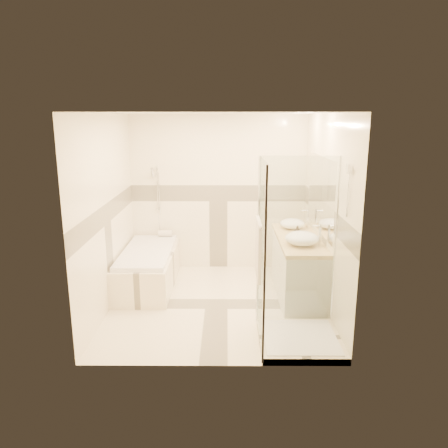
{
  "coord_description": "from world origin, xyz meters",
  "views": [
    {
      "loc": [
        0.13,
        -5.45,
        2.47
      ],
      "look_at": [
        0.1,
        0.25,
        1.05
      ],
      "focal_mm": 35.0,
      "sensor_mm": 36.0,
      "label": 1
    }
  ],
  "objects_px": {
    "amenity_bottle_b": "(297,231)",
    "amenity_bottle_a": "(298,232)",
    "bathtub": "(148,266)",
    "vessel_sink_near": "(292,224)",
    "vanity": "(298,267)",
    "shower_enclosure": "(290,299)",
    "vessel_sink_far": "(302,238)"
  },
  "relations": [
    {
      "from": "vanity",
      "to": "amenity_bottle_b",
      "type": "xyz_separation_m",
      "value": [
        -0.02,
        0.02,
        0.5
      ]
    },
    {
      "from": "amenity_bottle_b",
      "to": "amenity_bottle_a",
      "type": "bearing_deg",
      "value": -90.0
    },
    {
      "from": "shower_enclosure",
      "to": "vessel_sink_far",
      "type": "bearing_deg",
      "value": 73.46
    },
    {
      "from": "bathtub",
      "to": "vessel_sink_near",
      "type": "relative_size",
      "value": 4.71
    },
    {
      "from": "vanity",
      "to": "vessel_sink_far",
      "type": "height_order",
      "value": "vessel_sink_far"
    },
    {
      "from": "bathtub",
      "to": "vessel_sink_far",
      "type": "distance_m",
      "value": 2.33
    },
    {
      "from": "shower_enclosure",
      "to": "amenity_bottle_a",
      "type": "bearing_deg",
      "value": 77.93
    },
    {
      "from": "bathtub",
      "to": "shower_enclosure",
      "type": "relative_size",
      "value": 0.83
    },
    {
      "from": "shower_enclosure",
      "to": "amenity_bottle_a",
      "type": "xyz_separation_m",
      "value": [
        0.27,
        1.28,
        0.42
      ]
    },
    {
      "from": "vessel_sink_far",
      "to": "amenity_bottle_a",
      "type": "xyz_separation_m",
      "value": [
        0.0,
        0.36,
        -0.01
      ]
    },
    {
      "from": "vessel_sink_near",
      "to": "amenity_bottle_b",
      "type": "relative_size",
      "value": 2.3
    },
    {
      "from": "bathtub",
      "to": "shower_enclosure",
      "type": "height_order",
      "value": "shower_enclosure"
    },
    {
      "from": "shower_enclosure",
      "to": "amenity_bottle_b",
      "type": "relative_size",
      "value": 12.98
    },
    {
      "from": "bathtub",
      "to": "vanity",
      "type": "distance_m",
      "value": 2.18
    },
    {
      "from": "vessel_sink_far",
      "to": "shower_enclosure",
      "type": "bearing_deg",
      "value": -106.54
    },
    {
      "from": "bathtub",
      "to": "shower_enclosure",
      "type": "bearing_deg",
      "value": -41.1
    },
    {
      "from": "shower_enclosure",
      "to": "vessel_sink_near",
      "type": "height_order",
      "value": "shower_enclosure"
    },
    {
      "from": "amenity_bottle_a",
      "to": "shower_enclosure",
      "type": "bearing_deg",
      "value": -102.07
    },
    {
      "from": "vessel_sink_near",
      "to": "amenity_bottle_a",
      "type": "height_order",
      "value": "amenity_bottle_a"
    },
    {
      "from": "shower_enclosure",
      "to": "amenity_bottle_b",
      "type": "xyz_separation_m",
      "value": [
        0.27,
        1.29,
        0.42
      ]
    },
    {
      "from": "shower_enclosure",
      "to": "amenity_bottle_a",
      "type": "relative_size",
      "value": 13.88
    },
    {
      "from": "shower_enclosure",
      "to": "amenity_bottle_b",
      "type": "height_order",
      "value": "shower_enclosure"
    },
    {
      "from": "vanity",
      "to": "amenity_bottle_a",
      "type": "height_order",
      "value": "amenity_bottle_a"
    },
    {
      "from": "bathtub",
      "to": "vessel_sink_near",
      "type": "height_order",
      "value": "vessel_sink_near"
    },
    {
      "from": "vessel_sink_far",
      "to": "vessel_sink_near",
      "type": "bearing_deg",
      "value": 90.0
    },
    {
      "from": "vanity",
      "to": "shower_enclosure",
      "type": "height_order",
      "value": "shower_enclosure"
    },
    {
      "from": "vessel_sink_near",
      "to": "vessel_sink_far",
      "type": "bearing_deg",
      "value": -90.0
    },
    {
      "from": "bathtub",
      "to": "amenity_bottle_a",
      "type": "xyz_separation_m",
      "value": [
        2.13,
        -0.35,
        0.62
      ]
    },
    {
      "from": "vessel_sink_near",
      "to": "vessel_sink_far",
      "type": "xyz_separation_m",
      "value": [
        0.0,
        -0.84,
        0.01
      ]
    },
    {
      "from": "bathtub",
      "to": "vanity",
      "type": "relative_size",
      "value": 1.05
    },
    {
      "from": "amenity_bottle_b",
      "to": "shower_enclosure",
      "type": "bearing_deg",
      "value": -101.91
    },
    {
      "from": "vanity",
      "to": "amenity_bottle_a",
      "type": "bearing_deg",
      "value": 166.51
    }
  ]
}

